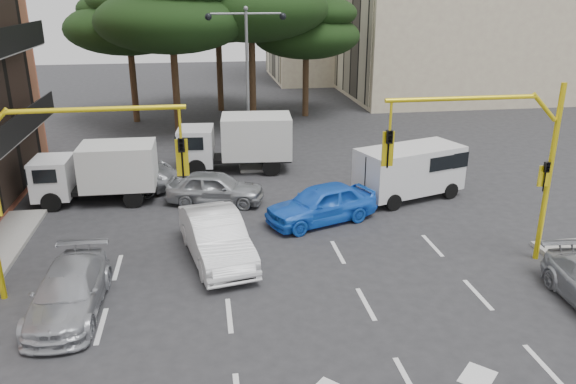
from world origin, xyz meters
name	(u,v)px	position (x,y,z in m)	size (l,w,h in m)	color
ground	(299,310)	(0.00, 0.00, 0.00)	(120.00, 120.00, 0.00)	#28282B
median_strip	(249,155)	(0.00, 16.00, 0.07)	(1.40, 6.00, 0.15)	gray
pine_left_near	(172,9)	(-3.94, 21.96, 7.60)	(9.15, 9.15, 10.23)	#382616
pine_left_far	(128,18)	(-6.94, 25.96, 6.91)	(8.32, 8.32, 9.30)	#382616
pine_right	(307,28)	(5.06, 25.96, 6.22)	(7.49, 7.49, 8.37)	#382616
pine_back	(218,6)	(-0.94, 28.96, 7.60)	(9.15, 9.15, 10.23)	#382616
signal_mast_right	(501,151)	(6.80, 1.99, 3.88)	(5.79, 0.37, 6.00)	yellow
signal_mast_left	(49,172)	(-6.80, 1.99, 3.88)	(5.79, 0.37, 6.00)	yellow
street_lamp_center	(247,56)	(0.00, 16.00, 5.43)	(4.16, 0.36, 7.77)	slate
car_white_hatch	(216,237)	(-2.21, 3.63, 0.81)	(1.72, 4.94, 1.63)	white
car_blue_compact	(321,204)	(1.99, 6.29, 0.77)	(1.81, 4.51, 1.54)	blue
car_silver_wagon	(69,292)	(-6.45, 0.89, 0.65)	(1.83, 4.51, 1.31)	#A7A9AF
car_silver_cross_a	(116,173)	(-6.51, 11.50, 0.79)	(2.62, 5.67, 1.58)	#95979C
car_silver_cross_b	(215,188)	(-2.08, 9.00, 0.71)	(1.67, 4.16, 1.42)	#999DA1
van_white	(409,172)	(6.38, 8.47, 1.16)	(2.11, 4.66, 2.33)	silver
box_truck_a	(97,174)	(-7.05, 10.00, 1.27)	(2.17, 5.17, 2.54)	silver
box_truck_b	(236,143)	(-0.85, 13.60, 1.41)	(2.40, 5.73, 2.82)	silver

